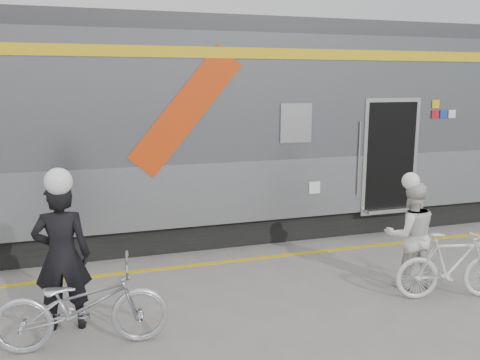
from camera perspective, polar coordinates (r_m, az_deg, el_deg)
name	(u,v)px	position (r m, az deg, el deg)	size (l,w,h in m)	color
ground	(256,320)	(6.69, 1.80, -15.43)	(90.00, 90.00, 0.00)	slate
train	(257,127)	(10.49, 1.96, 5.92)	(24.00, 3.17, 4.10)	black
safety_strip	(213,263)	(8.58, -3.06, -9.30)	(24.00, 0.12, 0.01)	gold
man	(62,256)	(6.51, -19.36, -8.09)	(0.67, 0.44, 1.83)	black
bicycle_left	(82,305)	(6.14, -17.32, -13.26)	(0.67, 1.92, 1.01)	#B7B9C0
woman	(410,235)	(7.82, 18.56, -5.88)	(0.76, 0.59, 1.57)	silver
bicycle_right	(452,266)	(7.69, 22.68, -8.88)	(0.45, 1.58, 0.95)	silver
helmet_man	(56,168)	(6.26, -19.99, 1.28)	(0.32, 0.32, 0.32)	white
helmet_woman	(414,174)	(7.62, 18.98, 0.68)	(0.25, 0.25, 0.25)	white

